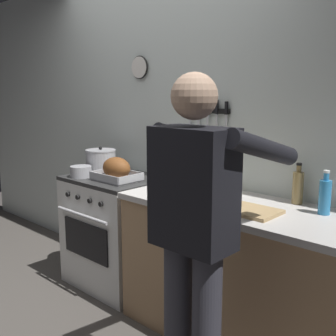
{
  "coord_description": "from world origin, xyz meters",
  "views": [
    {
      "loc": [
        2.29,
        -1.08,
        1.58
      ],
      "look_at": [
        0.48,
        0.85,
        1.08
      ],
      "focal_mm": 44.0,
      "sensor_mm": 36.0,
      "label": 1
    }
  ],
  "objects_px": {
    "saucepan": "(81,172)",
    "bottle_dish_soap": "(325,196)",
    "person_cook": "(196,227)",
    "bottle_olive_oil": "(203,172)",
    "bottle_vinegar": "(298,187)",
    "stock_pot": "(101,161)",
    "roasting_pan": "(116,170)",
    "cutting_board": "(247,210)",
    "stove": "(117,231)",
    "bottle_cooking_oil": "(198,174)"
  },
  "relations": [
    {
      "from": "saucepan",
      "to": "bottle_dish_soap",
      "type": "relative_size",
      "value": 0.68
    },
    {
      "from": "person_cook",
      "to": "saucepan",
      "type": "xyz_separation_m",
      "value": [
        -1.55,
        0.45,
        -0.01
      ]
    },
    {
      "from": "person_cook",
      "to": "bottle_olive_oil",
      "type": "height_order",
      "value": "person_cook"
    },
    {
      "from": "saucepan",
      "to": "bottle_dish_soap",
      "type": "distance_m",
      "value": 1.87
    },
    {
      "from": "bottle_vinegar",
      "to": "bottle_olive_oil",
      "type": "relative_size",
      "value": 0.96
    },
    {
      "from": "person_cook",
      "to": "stock_pot",
      "type": "bearing_deg",
      "value": 54.72
    },
    {
      "from": "roasting_pan",
      "to": "cutting_board",
      "type": "bearing_deg",
      "value": -1.48
    },
    {
      "from": "stock_pot",
      "to": "cutting_board",
      "type": "height_order",
      "value": "stock_pot"
    },
    {
      "from": "stove",
      "to": "stock_pot",
      "type": "xyz_separation_m",
      "value": [
        -0.24,
        0.04,
        0.55
      ]
    },
    {
      "from": "bottle_vinegar",
      "to": "bottle_olive_oil",
      "type": "distance_m",
      "value": 0.7
    },
    {
      "from": "person_cook",
      "to": "roasting_pan",
      "type": "xyz_separation_m",
      "value": [
        -1.24,
        0.56,
        0.03
      ]
    },
    {
      "from": "stove",
      "to": "saucepan",
      "type": "relative_size",
      "value": 5.32
    },
    {
      "from": "roasting_pan",
      "to": "bottle_dish_soap",
      "type": "relative_size",
      "value": 1.41
    },
    {
      "from": "saucepan",
      "to": "bottle_cooking_oil",
      "type": "height_order",
      "value": "bottle_cooking_oil"
    },
    {
      "from": "bottle_cooking_oil",
      "to": "cutting_board",
      "type": "bearing_deg",
      "value": -20.48
    },
    {
      "from": "person_cook",
      "to": "cutting_board",
      "type": "relative_size",
      "value": 4.61
    },
    {
      "from": "stove",
      "to": "cutting_board",
      "type": "xyz_separation_m",
      "value": [
        1.29,
        -0.11,
        0.46
      ]
    },
    {
      "from": "saucepan",
      "to": "roasting_pan",
      "type": "bearing_deg",
      "value": 19.1
    },
    {
      "from": "cutting_board",
      "to": "bottle_vinegar",
      "type": "distance_m",
      "value": 0.39
    },
    {
      "from": "person_cook",
      "to": "stock_pot",
      "type": "height_order",
      "value": "person_cook"
    },
    {
      "from": "roasting_pan",
      "to": "bottle_vinegar",
      "type": "relative_size",
      "value": 1.39
    },
    {
      "from": "stove",
      "to": "person_cook",
      "type": "distance_m",
      "value": 1.57
    },
    {
      "from": "bottle_olive_oil",
      "to": "saucepan",
      "type": "bearing_deg",
      "value": -157.05
    },
    {
      "from": "saucepan",
      "to": "bottle_vinegar",
      "type": "height_order",
      "value": "bottle_vinegar"
    },
    {
      "from": "stove",
      "to": "bottle_cooking_oil",
      "type": "distance_m",
      "value": 0.97
    },
    {
      "from": "cutting_board",
      "to": "bottle_olive_oil",
      "type": "xyz_separation_m",
      "value": [
        -0.57,
        0.32,
        0.1
      ]
    },
    {
      "from": "stove",
      "to": "cutting_board",
      "type": "distance_m",
      "value": 1.37
    },
    {
      "from": "roasting_pan",
      "to": "bottle_olive_oil",
      "type": "height_order",
      "value": "bottle_olive_oil"
    },
    {
      "from": "stock_pot",
      "to": "bottle_cooking_oil",
      "type": "height_order",
      "value": "bottle_cooking_oil"
    },
    {
      "from": "cutting_board",
      "to": "bottle_vinegar",
      "type": "relative_size",
      "value": 1.43
    },
    {
      "from": "cutting_board",
      "to": "person_cook",
      "type": "bearing_deg",
      "value": -84.11
    },
    {
      "from": "stove",
      "to": "saucepan",
      "type": "bearing_deg",
      "value": -137.76
    },
    {
      "from": "saucepan",
      "to": "bottle_cooking_oil",
      "type": "relative_size",
      "value": 0.6
    },
    {
      "from": "cutting_board",
      "to": "bottle_olive_oil",
      "type": "distance_m",
      "value": 0.66
    },
    {
      "from": "person_cook",
      "to": "stock_pot",
      "type": "xyz_separation_m",
      "value": [
        -1.59,
        0.68,
        0.05
      ]
    },
    {
      "from": "roasting_pan",
      "to": "bottle_dish_soap",
      "type": "xyz_separation_m",
      "value": [
        1.53,
        0.22,
        0.02
      ]
    },
    {
      "from": "stock_pot",
      "to": "bottle_vinegar",
      "type": "xyz_separation_m",
      "value": [
        1.67,
        0.2,
        0.01
      ]
    },
    {
      "from": "person_cook",
      "to": "bottle_dish_soap",
      "type": "bearing_deg",
      "value": -32.5
    },
    {
      "from": "bottle_cooking_oil",
      "to": "bottle_olive_oil",
      "type": "relative_size",
      "value": 1.07
    },
    {
      "from": "stock_pot",
      "to": "saucepan",
      "type": "xyz_separation_m",
      "value": [
        0.04,
        -0.23,
        -0.05
      ]
    },
    {
      "from": "stock_pot",
      "to": "roasting_pan",
      "type": "bearing_deg",
      "value": -19.14
    },
    {
      "from": "stove",
      "to": "person_cook",
      "type": "height_order",
      "value": "person_cook"
    },
    {
      "from": "stock_pot",
      "to": "bottle_cooking_oil",
      "type": "bearing_deg",
      "value": 2.21
    },
    {
      "from": "person_cook",
      "to": "bottle_vinegar",
      "type": "height_order",
      "value": "person_cook"
    },
    {
      "from": "stove",
      "to": "roasting_pan",
      "type": "xyz_separation_m",
      "value": [
        0.1,
        -0.08,
        0.53
      ]
    },
    {
      "from": "cutting_board",
      "to": "bottle_dish_soap",
      "type": "height_order",
      "value": "bottle_dish_soap"
    },
    {
      "from": "roasting_pan",
      "to": "bottle_vinegar",
      "type": "xyz_separation_m",
      "value": [
        1.32,
        0.33,
        0.02
      ]
    },
    {
      "from": "bottle_cooking_oil",
      "to": "bottle_dish_soap",
      "type": "xyz_separation_m",
      "value": [
        0.85,
        0.06,
        -0.01
      ]
    },
    {
      "from": "roasting_pan",
      "to": "bottle_cooking_oil",
      "type": "height_order",
      "value": "bottle_cooking_oil"
    },
    {
      "from": "bottle_olive_oil",
      "to": "roasting_pan",
      "type": "bearing_deg",
      "value": -155.19
    }
  ]
}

